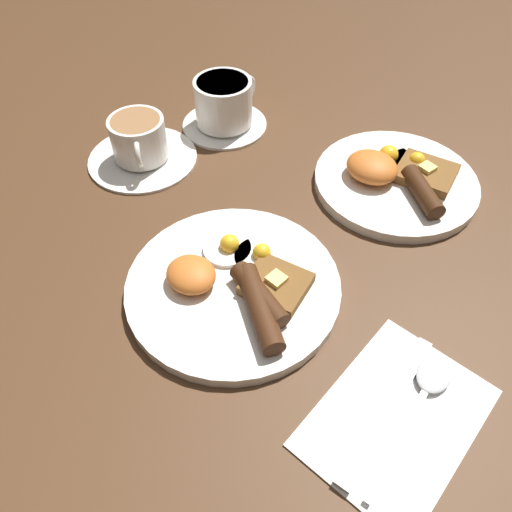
# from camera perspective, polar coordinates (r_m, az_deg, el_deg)

# --- Properties ---
(ground_plane) EXTENTS (3.00, 3.00, 0.00)m
(ground_plane) POSITION_cam_1_polar(r_m,az_deg,el_deg) (0.61, -2.60, -3.93)
(ground_plane) COLOR #4C301C
(breakfast_plate_near) EXTENTS (0.26, 0.26, 0.04)m
(breakfast_plate_near) POSITION_cam_1_polar(r_m,az_deg,el_deg) (0.60, -2.36, -3.32)
(breakfast_plate_near) COLOR white
(breakfast_plate_near) RESTS_ON ground_plane
(breakfast_plate_far) EXTENTS (0.24, 0.24, 0.05)m
(breakfast_plate_far) POSITION_cam_1_polar(r_m,az_deg,el_deg) (0.76, 15.68, 8.58)
(breakfast_plate_far) COLOR white
(breakfast_plate_far) RESTS_ON ground_plane
(teacup_near) EXTENTS (0.17, 0.17, 0.07)m
(teacup_near) POSITION_cam_1_polar(r_m,az_deg,el_deg) (0.79, -13.12, 12.27)
(teacup_near) COLOR white
(teacup_near) RESTS_ON ground_plane
(teacup_far) EXTENTS (0.14, 0.14, 0.08)m
(teacup_far) POSITION_cam_1_polar(r_m,az_deg,el_deg) (0.85, -3.66, 16.76)
(teacup_far) COLOR white
(teacup_far) RESTS_ON ground_plane
(napkin) EXTENTS (0.14, 0.20, 0.01)m
(napkin) POSITION_cam_1_polar(r_m,az_deg,el_deg) (0.54, 15.80, -17.29)
(napkin) COLOR white
(napkin) RESTS_ON ground_plane
(knife) EXTENTS (0.04, 0.19, 0.01)m
(knife) POSITION_cam_1_polar(r_m,az_deg,el_deg) (0.53, 14.25, -17.31)
(knife) COLOR silver
(knife) RESTS_ON napkin
(spoon) EXTENTS (0.04, 0.18, 0.01)m
(spoon) POSITION_cam_1_polar(r_m,az_deg,el_deg) (0.56, 19.01, -13.93)
(spoon) COLOR silver
(spoon) RESTS_ON napkin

